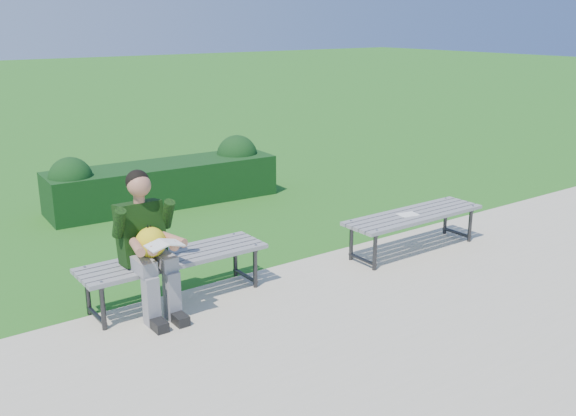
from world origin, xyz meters
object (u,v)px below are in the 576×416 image
hedge (166,180)px  bench_right (414,218)px  paper_sheet (408,214)px  bench_left (174,261)px  seated_boy (147,240)px

hedge → bench_right: size_ratio=1.87×
paper_sheet → bench_left: bearing=172.4°
bench_left → paper_sheet: (2.74, -0.36, 0.06)m
hedge → seated_boy: 3.72m
bench_right → seated_boy: bearing=175.2°
bench_right → paper_sheet: size_ratio=7.32×
bench_left → bench_right: bearing=-7.3°
seated_boy → bench_left: bearing=18.3°
bench_right → seated_boy: (-3.14, 0.27, 0.30)m
hedge → bench_left: size_ratio=1.87×
hedge → bench_left: hedge is taller
hedge → seated_boy: seated_boy is taller
bench_right → paper_sheet: (-0.10, -0.00, 0.06)m
hedge → seated_boy: bearing=-117.7°
seated_boy → paper_sheet: size_ratio=5.34×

